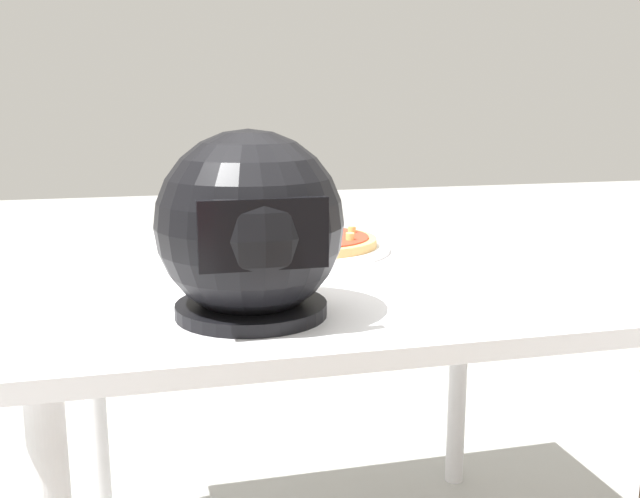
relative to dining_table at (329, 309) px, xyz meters
name	(u,v)px	position (x,y,z in m)	size (l,w,h in m)	color
dining_table	(329,309)	(0.00, 0.00, 0.00)	(1.09, 0.96, 0.75)	white
pizza_plate	(312,248)	(0.00, -0.15, 0.09)	(0.34, 0.34, 0.01)	white
pizza	(311,240)	(0.00, -0.16, 0.11)	(0.28, 0.28, 0.05)	tan
motorcycle_helmet	(250,228)	(0.20, 0.28, 0.22)	(0.28, 0.28, 0.28)	black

